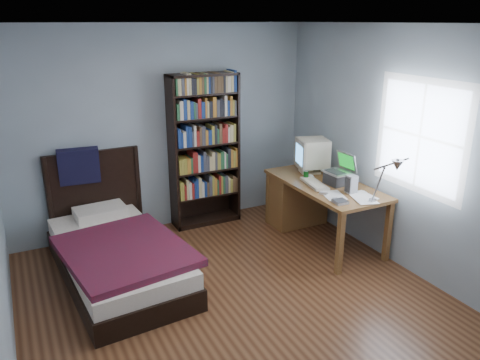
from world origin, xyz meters
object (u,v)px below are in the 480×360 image
Objects in this scene: laptop at (337,175)px; soda_can at (306,175)px; speaker at (351,184)px; keyboard at (314,184)px; desk at (303,196)px; desk_lamp at (394,169)px; crt_monitor at (311,153)px; bed at (115,251)px; bookshelf at (205,151)px.

laptop is 0.37m from soda_can.
speaker is at bearing -98.31° from laptop.
speaker reaches higher than keyboard.
desk is at bearing 93.10° from speaker.
keyboard is (-0.12, 1.06, -0.46)m from desk_lamp.
desk_lamp is at bearing -97.84° from laptop.
desk is 3.37× the size of crt_monitor.
bed is at bearing 149.45° from desk_lamp.
crt_monitor is at bearing 87.51° from speaker.
soda_can is at bearing -120.12° from desk.
desk is 2.64× the size of desk_lamp.
speaker reaches higher than desk.
desk is 7.79× the size of speaker.
bookshelf is (-1.14, 1.22, 0.13)m from laptop.
desk is at bearing 169.20° from crt_monitor.
soda_can is at bearing 128.03° from laptop.
soda_can is at bearing -3.18° from bed.
bookshelf is at bearing 30.71° from bed.
desk is 0.73× the size of bed.
desk_lamp is 0.77m from speaker.
desk_lamp is 1.34× the size of keyboard.
speaker is (-0.04, -0.30, -0.00)m from laptop.
bookshelf reaches higher than desk.
bed reaches higher than desk.
bed is (-2.26, 0.13, -0.53)m from soda_can.
speaker is at bearing -54.45° from bookshelf.
desk is 0.45m from soda_can.
desk_lamp is 2.43m from bookshelf.
desk is 0.67m from laptop.
laptop reaches higher than speaker.
desk_lamp is (-0.04, -1.49, 0.79)m from desk.
speaker is at bearing -72.80° from soda_can.
bookshelf is at bearing 147.17° from crt_monitor.
laptop is at bearing 81.06° from speaker.
soda_can is at bearing -135.03° from crt_monitor.
laptop is 0.28m from keyboard.
keyboard is 4.11× the size of soda_can.
bookshelf reaches higher than speaker.
desk_lamp reaches higher than keyboard.
crt_monitor is at bearing 1.96° from bed.
laptop is 0.82× the size of keyboard.
laptop is 0.19× the size of bookshelf.
crt_monitor reaches higher than speaker.
soda_can reaches higher than desk.
laptop reaches higher than soda_can.
crt_monitor is 0.82m from speaker.
desk is at bearing 100.69° from laptop.
desk is at bearing 88.61° from desk_lamp.
crt_monitor is 4.30× the size of soda_can.
crt_monitor reaches higher than keyboard.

